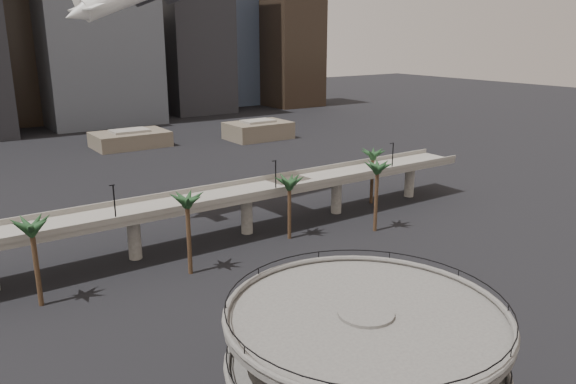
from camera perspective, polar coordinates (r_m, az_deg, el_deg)
parking_ramp at (r=47.99m, az=7.62°, el=-18.79°), size 22.20×22.20×17.35m
overpass at (r=100.92m, az=-9.63°, el=-1.43°), size 130.00×9.30×14.70m
palm_trees at (r=98.60m, az=-1.69°, el=0.77°), size 76.40×18.40×14.00m
low_buildings at (r=184.40m, az=-19.35°, el=4.33°), size 135.00×27.50×6.80m
skyline at (r=255.96m, az=-23.24°, el=16.64°), size 269.00×86.00×125.00m
car_a at (r=71.27m, az=-3.37°, el=-14.81°), size 4.18×2.67×1.33m
car_b at (r=87.60m, az=14.02°, el=-9.04°), size 4.92×2.12×1.57m
car_c at (r=84.13m, az=14.09°, el=-10.17°), size 5.45×3.66×1.47m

